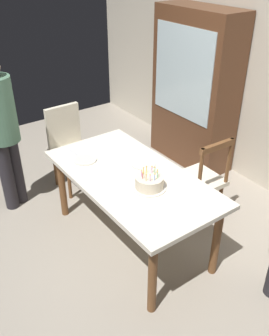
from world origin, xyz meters
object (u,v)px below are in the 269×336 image
(birthday_cake, at_px, (149,183))
(dining_table, at_px, (131,184))
(china_cabinet, at_px, (194,90))
(chair_spindle_back, at_px, (200,181))
(person_celebrant, at_px, (2,128))
(plate_far_side, at_px, (143,164))
(chair_upholstered, at_px, (69,143))
(plate_near_celebrant, at_px, (85,160))

(birthday_cake, bearing_deg, dining_table, -178.24)
(birthday_cake, distance_m, china_cabinet, 1.91)
(chair_spindle_back, height_order, person_celebrant, person_celebrant)
(dining_table, distance_m, plate_far_side, 0.24)
(dining_table, distance_m, chair_upholstered, 1.24)
(chair_spindle_back, bearing_deg, plate_near_celebrant, -121.33)
(dining_table, xyz_separation_m, plate_near_celebrant, (-0.47, -0.20, 0.10))
(chair_upholstered, relative_size, person_celebrant, 0.59)
(plate_far_side, bearing_deg, plate_near_celebrant, -133.98)
(birthday_cake, distance_m, chair_upholstered, 1.51)
(plate_far_side, height_order, china_cabinet, china_cabinet)
(birthday_cake, height_order, plate_near_celebrant, birthday_cake)
(dining_table, distance_m, chair_spindle_back, 0.79)
(dining_table, height_order, plate_far_side, plate_far_side)
(plate_far_side, relative_size, chair_spindle_back, 0.23)
(plate_far_side, bearing_deg, china_cabinet, 119.67)
(chair_upholstered, bearing_deg, plate_near_celebrant, -15.27)
(dining_table, bearing_deg, plate_far_side, 113.22)
(plate_far_side, bearing_deg, birthday_cake, -29.67)
(china_cabinet, bearing_deg, plate_near_celebrant, -77.36)
(birthday_cake, relative_size, china_cabinet, 0.15)
(dining_table, xyz_separation_m, plate_far_side, (-0.08, 0.20, 0.10))
(birthday_cake, height_order, plate_far_side, birthday_cake)
(dining_table, bearing_deg, chair_spindle_back, 81.34)
(plate_near_celebrant, height_order, chair_upholstered, chair_upholstered)
(plate_far_side, distance_m, chair_spindle_back, 0.66)
(person_celebrant, distance_m, china_cabinet, 2.27)
(plate_far_side, bearing_deg, chair_spindle_back, 70.34)
(dining_table, height_order, birthday_cake, birthday_cake)
(plate_far_side, bearing_deg, dining_table, -66.78)
(chair_upholstered, bearing_deg, dining_table, -0.60)
(person_celebrant, xyz_separation_m, china_cabinet, (0.37, 2.24, 0.03))
(plate_near_celebrant, xyz_separation_m, chair_spindle_back, (0.58, 0.96, -0.29))
(birthday_cake, relative_size, person_celebrant, 0.17)
(plate_near_celebrant, bearing_deg, person_celebrant, -147.46)
(person_celebrant, bearing_deg, chair_upholstered, 90.37)
(dining_table, relative_size, plate_far_side, 7.70)
(chair_upholstered, height_order, china_cabinet, china_cabinet)
(plate_near_celebrant, relative_size, china_cabinet, 0.12)
(chair_spindle_back, bearing_deg, dining_table, -98.66)
(plate_near_celebrant, bearing_deg, chair_spindle_back, 58.67)
(plate_near_celebrant, bearing_deg, plate_far_side, 46.02)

